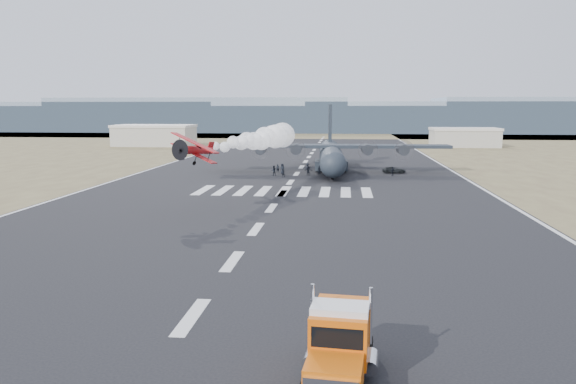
# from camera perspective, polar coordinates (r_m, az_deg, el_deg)

# --- Properties ---
(ground) EXTENTS (500.00, 500.00, 0.00)m
(ground) POSITION_cam_1_polar(r_m,az_deg,el_deg) (33.91, -9.76, -12.38)
(ground) COLOR black
(ground) RESTS_ON ground
(scrub_far) EXTENTS (500.00, 80.00, 0.00)m
(scrub_far) POSITION_cam_1_polar(r_m,az_deg,el_deg) (260.90, 3.84, 5.88)
(scrub_far) COLOR brown
(scrub_far) RESTS_ON ground
(runway_markings) EXTENTS (60.00, 260.00, 0.01)m
(runway_markings) POSITION_cam_1_polar(r_m,az_deg,el_deg) (91.69, 0.24, 1.00)
(runway_markings) COLOR silver
(runway_markings) RESTS_ON ground
(ridge_seg_b) EXTENTS (150.00, 50.00, 15.00)m
(ridge_seg_b) POSITION_cam_1_polar(r_m,az_deg,el_deg) (321.93, -19.95, 7.23)
(ridge_seg_b) COLOR gray
(ridge_seg_b) RESTS_ON ground
(ridge_seg_c) EXTENTS (150.00, 50.00, 17.00)m
(ridge_seg_c) POSITION_cam_1_polar(r_m,az_deg,el_deg) (299.71, -8.58, 7.77)
(ridge_seg_c) COLOR gray
(ridge_seg_c) RESTS_ON ground
(ridge_seg_d) EXTENTS (150.00, 50.00, 13.00)m
(ridge_seg_d) POSITION_cam_1_polar(r_m,az_deg,el_deg) (290.66, 4.06, 7.43)
(ridge_seg_d) COLOR gray
(ridge_seg_d) RESTS_ON ground
(ridge_seg_e) EXTENTS (150.00, 50.00, 15.00)m
(ridge_seg_e) POSITION_cam_1_polar(r_m,az_deg,el_deg) (295.92, 16.85, 7.30)
(ridge_seg_e) COLOR gray
(ridge_seg_e) RESTS_ON ground
(hangar_left) EXTENTS (24.50, 14.50, 6.70)m
(hangar_left) POSITION_cam_1_polar(r_m,az_deg,el_deg) (185.88, -13.39, 5.65)
(hangar_left) COLOR #A29E90
(hangar_left) RESTS_ON ground
(hangar_right) EXTENTS (20.50, 12.50, 5.90)m
(hangar_right) POSITION_cam_1_polar(r_m,az_deg,el_deg) (184.51, 17.47, 5.35)
(hangar_right) COLOR #A29E90
(hangar_right) RESTS_ON ground
(semi_truck) EXTENTS (3.25, 8.08, 3.58)m
(semi_truck) POSITION_cam_1_polar(r_m,az_deg,el_deg) (25.67, 5.29, -15.10)
(semi_truck) COLOR black
(semi_truck) RESTS_ON ground
(aerobatic_biplane) EXTENTS (6.26, 6.02, 3.50)m
(aerobatic_biplane) POSITION_cam_1_polar(r_m,az_deg,el_deg) (64.73, -9.41, 4.26)
(aerobatic_biplane) COLOR #B50C24
(smoke_trail) EXTENTS (8.30, 29.49, 4.09)m
(smoke_trail) POSITION_cam_1_polar(r_m,az_deg,el_deg) (87.50, -1.89, 5.59)
(smoke_trail) COLOR white
(transport_aircraft) EXTENTS (44.12, 36.33, 12.75)m
(transport_aircraft) POSITION_cam_1_polar(r_m,az_deg,el_deg) (108.14, 4.40, 3.88)
(transport_aircraft) COLOR black
(transport_aircraft) RESTS_ON ground
(support_vehicle) EXTENTS (4.44, 2.30, 1.19)m
(support_vehicle) POSITION_cam_1_polar(r_m,az_deg,el_deg) (106.50, 10.73, 2.23)
(support_vehicle) COLOR black
(support_vehicle) RESTS_ON ground
(crew_a) EXTENTS (0.78, 0.71, 1.76)m
(crew_a) POSITION_cam_1_polar(r_m,az_deg,el_deg) (100.69, 3.19, 2.17)
(crew_a) COLOR black
(crew_a) RESTS_ON ground
(crew_b) EXTENTS (0.90, 0.76, 1.58)m
(crew_b) POSITION_cam_1_polar(r_m,az_deg,el_deg) (98.47, -0.55, 1.98)
(crew_b) COLOR black
(crew_b) RESTS_ON ground
(crew_c) EXTENTS (1.10, 1.29, 1.83)m
(crew_c) POSITION_cam_1_polar(r_m,az_deg,el_deg) (104.80, 1.97, 2.44)
(crew_c) COLOR black
(crew_c) RESTS_ON ground
(crew_d) EXTENTS (0.93, 1.03, 1.59)m
(crew_d) POSITION_cam_1_polar(r_m,az_deg,el_deg) (102.41, 10.58, 2.09)
(crew_d) COLOR black
(crew_d) RESTS_ON ground
(crew_e) EXTENTS (1.06, 0.91, 1.85)m
(crew_e) POSITION_cam_1_polar(r_m,az_deg,el_deg) (103.70, -0.58, 2.39)
(crew_e) COLOR black
(crew_e) RESTS_ON ground
(crew_f) EXTENTS (1.64, 0.80, 1.69)m
(crew_f) POSITION_cam_1_polar(r_m,az_deg,el_deg) (101.05, 2.07, 2.18)
(crew_f) COLOR black
(crew_f) RESTS_ON ground
(crew_g) EXTENTS (0.69, 0.63, 1.57)m
(crew_g) POSITION_cam_1_polar(r_m,az_deg,el_deg) (105.58, -1.04, 2.42)
(crew_g) COLOR black
(crew_g) RESTS_ON ground
(crew_h) EXTENTS (1.03, 0.82, 1.84)m
(crew_h) POSITION_cam_1_polar(r_m,az_deg,el_deg) (100.55, -1.47, 2.19)
(crew_h) COLOR black
(crew_h) RESTS_ON ground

